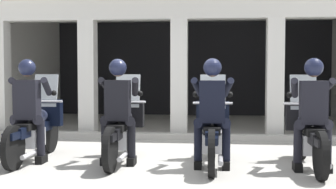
{
  "coord_description": "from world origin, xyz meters",
  "views": [
    {
      "loc": [
        0.76,
        -6.94,
        1.42
      ],
      "look_at": [
        0.0,
        0.12,
        1.04
      ],
      "focal_mm": 48.5,
      "sensor_mm": 36.0,
      "label": 1
    }
  ],
  "objects_px": {
    "police_officer_center_right": "(212,104)",
    "police_officer_far_right": "(313,105)",
    "motorcycle_center_right": "(212,131)",
    "motorcycle_far_left": "(36,128)",
    "police_officer_far_left": "(28,102)",
    "police_officer_center_left": "(118,102)",
    "motorcycle_center_left": "(122,129)",
    "motorcycle_far_right": "(308,133)"
  },
  "relations": [
    {
      "from": "police_officer_center_right",
      "to": "police_officer_far_right",
      "type": "height_order",
      "value": "same"
    },
    {
      "from": "motorcycle_center_right",
      "to": "motorcycle_far_left",
      "type": "bearing_deg",
      "value": -167.46
    },
    {
      "from": "police_officer_far_left",
      "to": "police_officer_center_left",
      "type": "relative_size",
      "value": 1.0
    },
    {
      "from": "police_officer_center_right",
      "to": "police_officer_center_left",
      "type": "bearing_deg",
      "value": -170.14
    },
    {
      "from": "motorcycle_center_right",
      "to": "police_officer_far_left",
      "type": "bearing_deg",
      "value": -161.65
    },
    {
      "from": "motorcycle_far_left",
      "to": "police_officer_center_right",
      "type": "relative_size",
      "value": 1.29
    },
    {
      "from": "police_officer_far_left",
      "to": "motorcycle_center_right",
      "type": "xyz_separation_m",
      "value": [
        2.79,
        0.17,
        -0.44
      ]
    },
    {
      "from": "motorcycle_far_left",
      "to": "motorcycle_center_right",
      "type": "height_order",
      "value": "same"
    },
    {
      "from": "motorcycle_center_left",
      "to": "motorcycle_center_right",
      "type": "bearing_deg",
      "value": 14.49
    },
    {
      "from": "motorcycle_center_left",
      "to": "police_officer_center_left",
      "type": "xyz_separation_m",
      "value": [
        -0.0,
        -0.28,
        0.44
      ]
    },
    {
      "from": "motorcycle_center_right",
      "to": "police_officer_far_right",
      "type": "distance_m",
      "value": 1.49
    },
    {
      "from": "police_officer_far_left",
      "to": "motorcycle_far_right",
      "type": "height_order",
      "value": "police_officer_far_left"
    },
    {
      "from": "motorcycle_far_left",
      "to": "police_officer_center_right",
      "type": "bearing_deg",
      "value": -0.36
    },
    {
      "from": "police_officer_far_right",
      "to": "police_officer_far_left",
      "type": "bearing_deg",
      "value": -168.52
    },
    {
      "from": "motorcycle_center_left",
      "to": "motorcycle_far_right",
      "type": "height_order",
      "value": "same"
    },
    {
      "from": "police_officer_center_left",
      "to": "motorcycle_far_right",
      "type": "bearing_deg",
      "value": 22.37
    },
    {
      "from": "motorcycle_center_left",
      "to": "police_officer_far_right",
      "type": "height_order",
      "value": "police_officer_far_right"
    },
    {
      "from": "motorcycle_center_left",
      "to": "police_officer_far_right",
      "type": "bearing_deg",
      "value": 10.8
    },
    {
      "from": "motorcycle_center_right",
      "to": "police_officer_center_right",
      "type": "xyz_separation_m",
      "value": [
        -0.0,
        -0.28,
        0.44
      ]
    },
    {
      "from": "motorcycle_far_right",
      "to": "motorcycle_far_left",
      "type": "bearing_deg",
      "value": -168.52
    },
    {
      "from": "police_officer_far_left",
      "to": "motorcycle_far_right",
      "type": "xyz_separation_m",
      "value": [
        4.19,
        0.15,
        -0.44
      ]
    },
    {
      "from": "motorcycle_center_right",
      "to": "motorcycle_far_right",
      "type": "distance_m",
      "value": 1.4
    },
    {
      "from": "motorcycle_center_left",
      "to": "motorcycle_far_left",
      "type": "bearing_deg",
      "value": -160.14
    },
    {
      "from": "police_officer_far_left",
      "to": "motorcycle_far_right",
      "type": "distance_m",
      "value": 4.22
    },
    {
      "from": "motorcycle_center_right",
      "to": "motorcycle_far_right",
      "type": "height_order",
      "value": "same"
    },
    {
      "from": "motorcycle_far_left",
      "to": "police_officer_far_left",
      "type": "height_order",
      "value": "police_officer_far_left"
    },
    {
      "from": "police_officer_center_left",
      "to": "motorcycle_far_right",
      "type": "relative_size",
      "value": 0.78
    },
    {
      "from": "motorcycle_far_left",
      "to": "police_officer_center_right",
      "type": "xyz_separation_m",
      "value": [
        2.79,
        -0.4,
        0.44
      ]
    },
    {
      "from": "motorcycle_center_left",
      "to": "police_officer_center_right",
      "type": "xyz_separation_m",
      "value": [
        1.39,
        -0.41,
        0.44
      ]
    },
    {
      "from": "police_officer_center_right",
      "to": "motorcycle_center_right",
      "type": "bearing_deg",
      "value": 104.61
    },
    {
      "from": "motorcycle_center_left",
      "to": "police_officer_far_right",
      "type": "relative_size",
      "value": 1.29
    },
    {
      "from": "police_officer_far_left",
      "to": "motorcycle_far_right",
      "type": "bearing_deg",
      "value": 9.77
    },
    {
      "from": "police_officer_center_left",
      "to": "police_officer_far_left",
      "type": "bearing_deg",
      "value": -160.14
    },
    {
      "from": "police_officer_far_left",
      "to": "police_officer_center_right",
      "type": "bearing_deg",
      "value": 5.41
    },
    {
      "from": "motorcycle_center_right",
      "to": "police_officer_far_right",
      "type": "height_order",
      "value": "police_officer_far_right"
    },
    {
      "from": "police_officer_far_left",
      "to": "police_officer_center_left",
      "type": "height_order",
      "value": "same"
    },
    {
      "from": "police_officer_center_right",
      "to": "motorcycle_far_right",
      "type": "height_order",
      "value": "police_officer_center_right"
    },
    {
      "from": "motorcycle_far_left",
      "to": "police_officer_far_right",
      "type": "relative_size",
      "value": 1.29
    },
    {
      "from": "motorcycle_far_left",
      "to": "police_officer_far_right",
      "type": "bearing_deg",
      "value": 2.03
    },
    {
      "from": "police_officer_center_right",
      "to": "police_officer_far_right",
      "type": "relative_size",
      "value": 1.0
    },
    {
      "from": "police_officer_center_left",
      "to": "police_officer_center_right",
      "type": "bearing_deg",
      "value": 14.49
    },
    {
      "from": "police_officer_far_left",
      "to": "motorcycle_center_left",
      "type": "distance_m",
      "value": 1.49
    }
  ]
}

